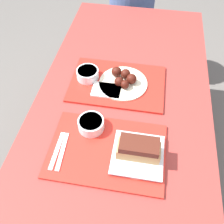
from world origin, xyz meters
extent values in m
plane|color=#605B56|center=(0.00, 0.00, 0.00)|extent=(12.00, 12.00, 0.00)
cube|color=maroon|center=(0.00, 0.00, 0.71)|extent=(0.82, 1.89, 0.04)
cylinder|color=maroon|center=(-0.35, 0.87, 0.34)|extent=(0.07, 0.07, 0.69)
cylinder|color=maroon|center=(0.35, 0.87, 0.34)|extent=(0.07, 0.07, 0.69)
cube|color=maroon|center=(0.00, 1.17, 0.43)|extent=(0.78, 0.28, 0.04)
cylinder|color=maroon|center=(-0.33, 1.17, 0.20)|extent=(0.06, 0.06, 0.41)
cylinder|color=maroon|center=(0.33, 1.17, 0.20)|extent=(0.06, 0.06, 0.41)
cube|color=red|center=(-0.02, -0.19, 0.73)|extent=(0.46, 0.32, 0.01)
cube|color=red|center=(-0.04, 0.19, 0.73)|extent=(0.46, 0.32, 0.01)
cylinder|color=silver|center=(-0.11, -0.10, 0.76)|extent=(0.11, 0.11, 0.05)
cylinder|color=beige|center=(-0.11, -0.10, 0.78)|extent=(0.10, 0.10, 0.01)
cylinder|color=beige|center=(0.10, -0.20, 0.74)|extent=(0.19, 0.19, 0.01)
cube|color=silver|center=(0.10, -0.20, 0.75)|extent=(0.20, 0.20, 0.01)
cube|color=tan|center=(0.10, -0.20, 0.78)|extent=(0.16, 0.07, 0.05)
cube|color=#4C1E14|center=(0.10, -0.20, 0.82)|extent=(0.15, 0.07, 0.03)
cube|color=white|center=(-0.22, -0.23, 0.74)|extent=(0.02, 0.17, 0.00)
cube|color=white|center=(-0.19, -0.23, 0.74)|extent=(0.03, 0.17, 0.00)
cylinder|color=silver|center=(-0.19, 0.20, 0.76)|extent=(0.11, 0.11, 0.05)
cylinder|color=beige|center=(-0.19, 0.20, 0.78)|extent=(0.10, 0.10, 0.01)
cylinder|color=beige|center=(-0.01, 0.18, 0.74)|extent=(0.24, 0.24, 0.01)
sphere|color=#42140C|center=(0.03, 0.19, 0.77)|extent=(0.05, 0.05, 0.05)
sphere|color=#42140C|center=(-0.01, 0.22, 0.77)|extent=(0.05, 0.05, 0.05)
sphere|color=#42140C|center=(-0.05, 0.23, 0.77)|extent=(0.05, 0.05, 0.05)
sphere|color=#42140C|center=(-0.03, 0.16, 0.77)|extent=(0.04, 0.04, 0.04)
sphere|color=#42140C|center=(0.00, 0.15, 0.77)|extent=(0.04, 0.04, 0.04)
cube|color=white|center=(-0.08, 0.12, 0.74)|extent=(0.14, 0.10, 0.01)
camera|label=1|loc=(0.08, -0.69, 1.60)|focal=40.00mm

